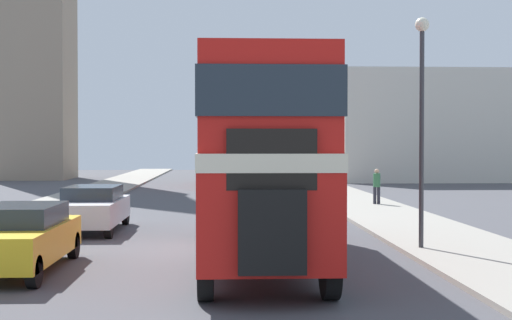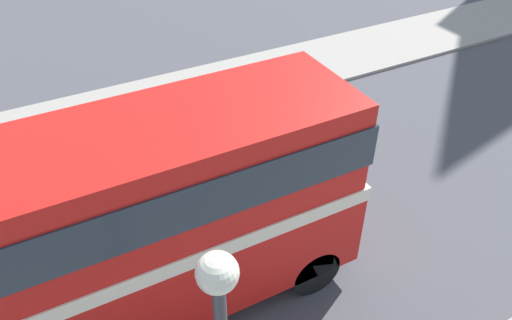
# 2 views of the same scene
# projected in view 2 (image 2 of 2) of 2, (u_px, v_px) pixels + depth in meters

# --- Properties ---
(ground_plane) EXTENTS (120.00, 120.00, 0.00)m
(ground_plane) POSITION_uv_depth(u_px,v_px,m) (160.00, 259.00, 11.66)
(ground_plane) COLOR #47474C
(sidewalk_left) EXTENTS (3.50, 120.00, 0.12)m
(sidewalk_left) POSITION_uv_depth(u_px,v_px,m) (92.00, 119.00, 16.36)
(sidewalk_left) COLOR gray
(sidewalk_left) RESTS_ON ground_plane
(double_decker_bus) EXTENTS (2.50, 11.07, 4.49)m
(double_decker_bus) POSITION_uv_depth(u_px,v_px,m) (70.00, 240.00, 8.49)
(double_decker_bus) COLOR red
(double_decker_bus) RESTS_ON ground_plane
(car_parked_mid) EXTENTS (1.81, 4.54, 1.43)m
(car_parked_mid) POSITION_uv_depth(u_px,v_px,m) (246.00, 114.00, 15.31)
(car_parked_mid) COLOR silver
(car_parked_mid) RESTS_ON ground_plane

